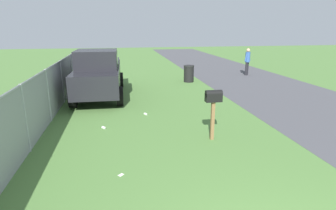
{
  "coord_description": "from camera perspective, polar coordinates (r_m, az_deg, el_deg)",
  "views": [
    {
      "loc": [
        -1.87,
        1.97,
        3.02
      ],
      "look_at": [
        4.59,
        0.82,
        1.15
      ],
      "focal_mm": 29.43,
      "sensor_mm": 36.0,
      "label": 1
    }
  ],
  "objects": [
    {
      "name": "fence_section",
      "position": [
        9.7,
        -23.6,
        2.16
      ],
      "size": [
        14.22,
        0.07,
        1.73
      ],
      "color": "#9EA3A8",
      "rests_on": "ground"
    },
    {
      "name": "litter_cup_far_scatter",
      "position": [
        9.77,
        -4.68,
        -1.88
      ],
      "size": [
        0.13,
        0.12,
        0.08
      ],
      "primitive_type": "cylinder",
      "rotation": [
        0.0,
        1.57,
        0.57
      ],
      "color": "white",
      "rests_on": "ground"
    },
    {
      "name": "pedestrian",
      "position": [
        18.4,
        16.13,
        8.98
      ],
      "size": [
        0.32,
        0.5,
        1.7
      ],
      "rotation": [
        0.0,
        0.0,
        0.61
      ],
      "color": "black",
      "rests_on": "ground"
    },
    {
      "name": "litter_wrapper_midfield_a",
      "position": [
        6.08,
        -9.72,
        -14.06
      ],
      "size": [
        0.14,
        0.14,
        0.01
      ],
      "primitive_type": "cube",
      "rotation": [
        0.0,
        0.0,
        2.35
      ],
      "color": "silver",
      "rests_on": "ground"
    },
    {
      "name": "pickup_truck",
      "position": [
        12.44,
        -14.18,
        6.59
      ],
      "size": [
        5.27,
        2.13,
        2.09
      ],
      "rotation": [
        0.0,
        0.0,
        3.12
      ],
      "color": "black",
      "rests_on": "ground"
    },
    {
      "name": "mailbox",
      "position": [
        7.46,
        9.39,
        0.9
      ],
      "size": [
        0.22,
        0.44,
        1.4
      ],
      "rotation": [
        0.0,
        0.0,
        -0.0
      ],
      "color": "brown",
      "rests_on": "ground"
    },
    {
      "name": "trash_bin",
      "position": [
        15.61,
        4.33,
        6.5
      ],
      "size": [
        0.59,
        0.59,
        0.93
      ],
      "color": "black",
      "rests_on": "ground"
    },
    {
      "name": "litter_cup_midfield_b",
      "position": [
        8.68,
        -13.19,
        -4.59
      ],
      "size": [
        0.13,
        0.12,
        0.08
      ],
      "primitive_type": "cylinder",
      "rotation": [
        0.0,
        1.57,
        0.67
      ],
      "color": "white",
      "rests_on": "ground"
    }
  ]
}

